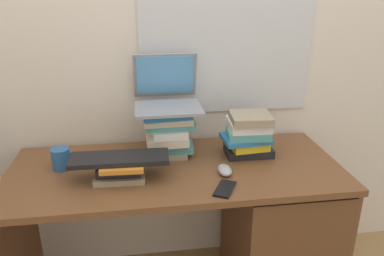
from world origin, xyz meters
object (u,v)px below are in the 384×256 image
Objects in this scene: keyboard at (120,159)px; computer_mouse at (225,170)px; mug at (61,159)px; laptop at (167,94)px; book_stack_side at (248,134)px; desk at (255,225)px; cell_phone at (225,189)px; book_stack_tall at (168,132)px; book_stack_keyboard_riser at (121,170)px.

computer_mouse is at bearing -0.83° from keyboard.
keyboard is at bearing -27.21° from mug.
book_stack_side is at bearing -16.64° from laptop.
keyboard is (-0.65, -0.05, 0.44)m from desk.
book_stack_side is 0.25m from computer_mouse.
cell_phone is (-0.03, -0.14, -0.01)m from computer_mouse.
cell_phone is (0.20, -0.43, -0.29)m from laptop.
laptop is at bearing 142.92° from cell_phone.
book_stack_tall is 0.60× the size of keyboard.
mug is at bearing -165.32° from laptop.
book_stack_keyboard_riser is (-0.23, -0.20, -0.08)m from book_stack_tall.
book_stack_tall is at bearing 159.52° from desk.
computer_mouse is 0.14m from cell_phone.
book_stack_tall is 0.51m from mug.
book_stack_keyboard_riser is 0.70× the size of laptop.
computer_mouse is at bearing 105.77° from cell_phone.
desk is at bearing -73.66° from book_stack_side.
book_stack_keyboard_riser is 0.88× the size of book_stack_side.
computer_mouse reaches higher than cell_phone.
book_stack_tall is at bearing 41.68° from book_stack_keyboard_riser.
book_stack_side is (0.61, 0.15, 0.07)m from book_stack_keyboard_riser.
computer_mouse is (-0.16, -0.18, -0.09)m from book_stack_side.
book_stack_side is 0.38m from cell_phone.
keyboard reaches higher than mug.
book_stack_side is 0.44m from laptop.
computer_mouse is (0.23, -0.23, -0.11)m from book_stack_tall.
mug is (-0.88, -0.02, -0.06)m from book_stack_side.
book_stack_tall is 0.34m from computer_mouse.
desk is at bearing 72.12° from cell_phone.
cell_phone is at bearing -65.26° from laptop.
book_stack_side is at bearing -7.41° from book_stack_tall.
desk is 11.30× the size of cell_phone.
cell_phone is at bearing -120.59° from book_stack_side.
desk is 0.75m from book_stack_keyboard_riser.
cell_phone is at bearing -61.25° from book_stack_tall.
mug is 0.76m from cell_phone.
book_stack_keyboard_riser is 0.64m from book_stack_side.
book_stack_side is at bearing 15.82° from keyboard.
book_stack_keyboard_riser is 1.63× the size of cell_phone.
keyboard is (-0.61, -0.16, -0.01)m from book_stack_side.
book_stack_tall is 0.18m from laptop.
book_stack_keyboard_riser is 0.30m from mug.
laptop reaches higher than book_stack_tall.
laptop reaches higher than desk.
computer_mouse is (0.46, -0.02, -0.08)m from keyboard.
computer_mouse is at bearing -12.28° from mug.
keyboard is 0.31m from mug.
desk is 14.78× the size of computer_mouse.
book_stack_tall is at bearing -92.09° from laptop.
desk is 0.41m from computer_mouse.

